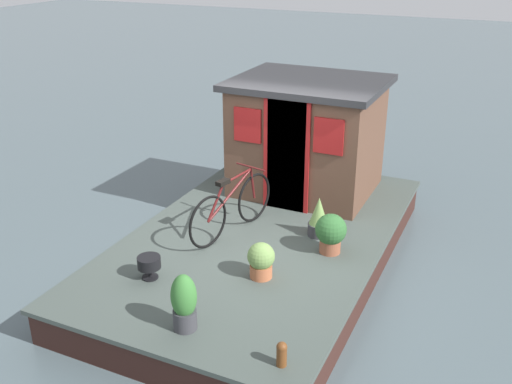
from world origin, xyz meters
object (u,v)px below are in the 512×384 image
potted_plant_mint (319,218)px  charcoal_grill (149,263)px  potted_plant_thyme (261,260)px  potted_plant_fern (184,303)px  potted_plant_lavender (331,232)px  mooring_bollard (282,353)px  houseboat_cabin (307,136)px  bicycle (232,207)px

potted_plant_mint → charcoal_grill: potted_plant_mint is taller
potted_plant_thyme → potted_plant_fern: 1.31m
potted_plant_lavender → mooring_bollard: size_ratio=2.01×
houseboat_cabin → potted_plant_thyme: 2.93m
potted_plant_lavender → charcoal_grill: potted_plant_lavender is taller
potted_plant_fern → houseboat_cabin: bearing=2.4°
houseboat_cabin → potted_plant_lavender: size_ratio=4.28×
potted_plant_mint → potted_plant_fern: bearing=167.7°
bicycle → mooring_bollard: 2.86m
bicycle → potted_plant_thyme: bicycle is taller
potted_plant_lavender → potted_plant_mint: 0.49m
potted_plant_mint → mooring_bollard: 2.78m
houseboat_cabin → potted_plant_lavender: houseboat_cabin is taller
potted_plant_thyme → potted_plant_fern: bearing=166.7°
mooring_bollard → charcoal_grill: bearing=68.9°
houseboat_cabin → charcoal_grill: houseboat_cabin is taller
bicycle → houseboat_cabin: bearing=-11.1°
potted_plant_lavender → potted_plant_fern: (-2.22, 0.87, 0.03)m
houseboat_cabin → potted_plant_thyme: houseboat_cabin is taller
bicycle → potted_plant_fern: 2.24m
bicycle → potted_plant_mint: bicycle is taller
potted_plant_lavender → potted_plant_thyme: (-0.94, 0.57, -0.06)m
potted_plant_thyme → mooring_bollard: bearing=-148.5°
potted_plant_thyme → potted_plant_mint: 1.35m
mooring_bollard → houseboat_cabin: bearing=17.5°
potted_plant_thyme → potted_plant_fern: (-1.28, 0.30, 0.08)m
potted_plant_lavender → charcoal_grill: bearing=130.8°
houseboat_cabin → charcoal_grill: (-3.40, 0.74, -0.72)m
potted_plant_fern → potted_plant_mint: (2.60, -0.57, -0.05)m
bicycle → potted_plant_lavender: size_ratio=3.14×
potted_plant_lavender → potted_plant_fern: bearing=158.6°
mooring_bollard → potted_plant_lavender: bearing=6.9°
bicycle → potted_plant_lavender: bearing=-88.0°
mooring_bollard → potted_plant_fern: bearing=84.3°
houseboat_cabin → bicycle: size_ratio=1.36×
potted_plant_fern → potted_plant_thyme: bearing=-13.3°
potted_plant_thyme → potted_plant_mint: (1.33, -0.27, 0.03)m
houseboat_cabin → charcoal_grill: bearing=167.7°
potted_plant_lavender → potted_plant_mint: potted_plant_mint is taller
potted_plant_mint → charcoal_grill: size_ratio=1.97×
charcoal_grill → potted_plant_mint: bearing=-37.7°
potted_plant_lavender → mooring_bollard: potted_plant_lavender is taller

